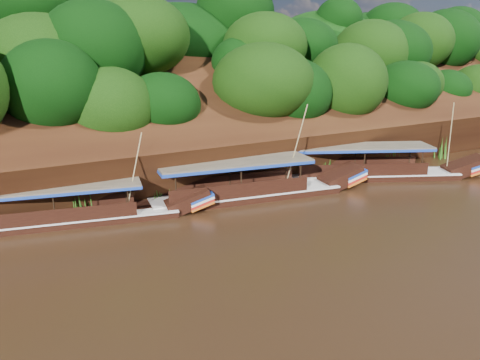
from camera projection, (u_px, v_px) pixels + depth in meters
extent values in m
plane|color=black|center=(340.00, 232.00, 26.29)|extent=(160.00, 160.00, 0.00)
cube|color=black|center=(213.00, 128.00, 38.68)|extent=(120.00, 16.12, 13.64)
cube|color=black|center=(170.00, 147.00, 48.00)|extent=(120.00, 24.00, 12.00)
ellipsoid|color=#0A3609|center=(147.00, 137.00, 34.99)|extent=(18.00, 8.00, 6.40)
ellipsoid|color=#0A3609|center=(178.00, 55.00, 42.94)|extent=(24.00, 11.00, 8.40)
ellipsoid|color=#0A3609|center=(425.00, 112.00, 48.86)|extent=(18.00, 8.00, 6.00)
ellipsoid|color=#0A3609|center=(434.00, 56.00, 58.38)|extent=(22.00, 10.00, 8.00)
cube|color=black|center=(369.00, 178.00, 36.81)|extent=(13.53, 8.00, 0.97)
cube|color=silver|center=(369.00, 173.00, 36.68)|extent=(13.56, 8.06, 0.11)
cube|color=black|center=(465.00, 167.00, 37.21)|extent=(3.71, 2.99, 1.89)
cube|color=#193EA6|center=(476.00, 163.00, 37.19)|extent=(2.32, 2.40, 0.70)
cube|color=red|center=(475.00, 167.00, 37.29)|extent=(2.32, 2.40, 0.70)
cube|color=brown|center=(361.00, 146.00, 36.02)|extent=(10.96, 7.05, 0.13)
cube|color=#193EA6|center=(361.00, 148.00, 36.06)|extent=(10.96, 7.05, 0.19)
cylinder|color=tan|center=(450.00, 137.00, 35.83)|extent=(1.62, 1.12, 5.43)
cube|color=black|center=(247.00, 199.00, 31.91)|extent=(13.43, 4.43, 0.99)
cube|color=silver|center=(247.00, 192.00, 31.78)|extent=(13.44, 4.50, 0.11)
cube|color=black|center=(341.00, 177.00, 34.24)|extent=(3.38, 2.28, 1.86)
cube|color=#193EA6|center=(351.00, 172.00, 34.43)|extent=(1.90, 2.12, 0.68)
cube|color=red|center=(351.00, 177.00, 34.53)|extent=(1.90, 2.12, 0.68)
cube|color=brown|center=(235.00, 162.00, 30.90)|extent=(10.65, 4.35, 0.13)
cube|color=#193EA6|center=(235.00, 164.00, 30.93)|extent=(10.65, 4.35, 0.20)
cylinder|color=tan|center=(296.00, 147.00, 31.47)|extent=(0.45, 1.74, 5.84)
cube|color=black|center=(72.00, 223.00, 27.51)|extent=(12.57, 4.64, 0.85)
cube|color=silver|center=(71.00, 217.00, 27.40)|extent=(12.58, 4.70, 0.09)
cube|color=black|center=(188.00, 201.00, 29.34)|extent=(3.18, 2.13, 1.67)
cube|color=#193EA6|center=(200.00, 196.00, 29.49)|extent=(1.83, 1.90, 0.62)
cube|color=red|center=(200.00, 201.00, 29.58)|extent=(1.83, 1.90, 0.62)
cube|color=brown|center=(53.00, 188.00, 26.66)|extent=(10.00, 4.38, 0.11)
cube|color=#193EA6|center=(54.00, 190.00, 26.69)|extent=(10.00, 4.38, 0.17)
cylinder|color=tan|center=(134.00, 172.00, 27.63)|extent=(1.26, 0.13, 4.72)
cone|color=#316E1B|center=(83.00, 204.00, 28.00)|extent=(1.50, 1.50, 1.86)
cone|color=#316E1B|center=(161.00, 194.00, 30.79)|extent=(1.50, 1.50, 1.34)
cone|color=#316E1B|center=(250.00, 178.00, 34.27)|extent=(1.50, 1.50, 1.50)
cone|color=#316E1B|center=(322.00, 164.00, 37.17)|extent=(1.50, 1.50, 1.98)
cone|color=#316E1B|center=(391.00, 157.00, 39.97)|extent=(1.50, 1.50, 1.75)
cone|color=#316E1B|center=(441.00, 147.00, 43.16)|extent=(1.50, 1.50, 2.07)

